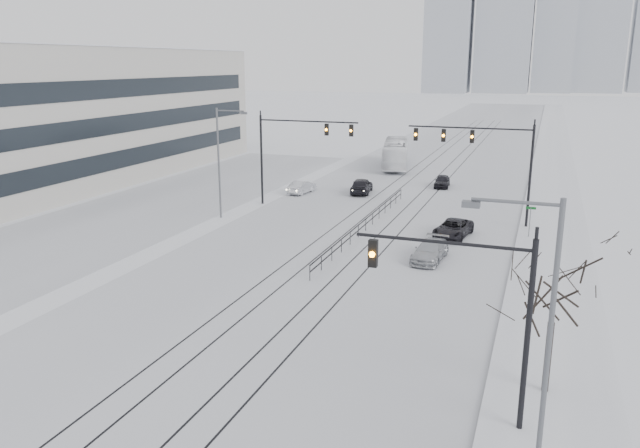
{
  "coord_description": "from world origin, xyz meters",
  "views": [
    {
      "loc": [
        12.44,
        -14.47,
        12.5
      ],
      "look_at": [
        0.2,
        19.2,
        3.2
      ],
      "focal_mm": 35.0,
      "sensor_mm": 36.0,
      "label": 1
    }
  ],
  "objects_px": {
    "traffic_mast_near": "(480,304)",
    "sedan_sb_inner": "(362,186)",
    "bare_tree": "(555,285)",
    "sedan_sb_outer": "(302,187)",
    "sedan_nb_far": "(442,181)",
    "sedan_nb_right": "(430,251)",
    "box_truck": "(396,154)",
    "sedan_nb_front": "(453,229)"
  },
  "relations": [
    {
      "from": "sedan_sb_inner",
      "to": "sedan_nb_far",
      "type": "distance_m",
      "value": 9.09
    },
    {
      "from": "bare_tree",
      "to": "sedan_sb_inner",
      "type": "bearing_deg",
      "value": 116.88
    },
    {
      "from": "traffic_mast_near",
      "to": "sedan_nb_far",
      "type": "height_order",
      "value": "traffic_mast_near"
    },
    {
      "from": "sedan_nb_right",
      "to": "sedan_nb_far",
      "type": "height_order",
      "value": "sedan_nb_right"
    },
    {
      "from": "sedan_nb_right",
      "to": "sedan_nb_front",
      "type": "bearing_deg",
      "value": 88.57
    },
    {
      "from": "traffic_mast_near",
      "to": "sedan_nb_front",
      "type": "distance_m",
      "value": 25.18
    },
    {
      "from": "bare_tree",
      "to": "sedan_nb_front",
      "type": "relative_size",
      "value": 1.32
    },
    {
      "from": "bare_tree",
      "to": "sedan_nb_far",
      "type": "relative_size",
      "value": 1.67
    },
    {
      "from": "traffic_mast_near",
      "to": "sedan_sb_outer",
      "type": "bearing_deg",
      "value": 120.1
    },
    {
      "from": "bare_tree",
      "to": "sedan_sb_outer",
      "type": "relative_size",
      "value": 1.61
    },
    {
      "from": "bare_tree",
      "to": "box_truck",
      "type": "xyz_separation_m",
      "value": [
        -17.98,
        50.95,
        -2.82
      ]
    },
    {
      "from": "traffic_mast_near",
      "to": "sedan_nb_front",
      "type": "relative_size",
      "value": 1.52
    },
    {
      "from": "box_truck",
      "to": "sedan_nb_far",
      "type": "bearing_deg",
      "value": 113.16
    },
    {
      "from": "bare_tree",
      "to": "box_truck",
      "type": "height_order",
      "value": "bare_tree"
    },
    {
      "from": "traffic_mast_near",
      "to": "bare_tree",
      "type": "height_order",
      "value": "traffic_mast_near"
    },
    {
      "from": "sedan_sb_outer",
      "to": "sedan_nb_far",
      "type": "bearing_deg",
      "value": -140.5
    },
    {
      "from": "bare_tree",
      "to": "sedan_nb_front",
      "type": "xyz_separation_m",
      "value": [
        -6.68,
        21.5,
        -3.85
      ]
    },
    {
      "from": "traffic_mast_near",
      "to": "sedan_nb_front",
      "type": "bearing_deg",
      "value": 99.88
    },
    {
      "from": "sedan_nb_right",
      "to": "sedan_nb_far",
      "type": "distance_m",
      "value": 25.22
    },
    {
      "from": "sedan_sb_inner",
      "to": "sedan_nb_front",
      "type": "distance_m",
      "value": 16.89
    },
    {
      "from": "sedan_sb_outer",
      "to": "sedan_nb_right",
      "type": "distance_m",
      "value": 23.25
    },
    {
      "from": "traffic_mast_near",
      "to": "box_truck",
      "type": "relative_size",
      "value": 0.58
    },
    {
      "from": "sedan_sb_outer",
      "to": "sedan_nb_front",
      "type": "bearing_deg",
      "value": 153.21
    },
    {
      "from": "sedan_nb_far",
      "to": "sedan_nb_front",
      "type": "bearing_deg",
      "value": -82.96
    },
    {
      "from": "sedan_nb_front",
      "to": "sedan_nb_far",
      "type": "bearing_deg",
      "value": 109.72
    },
    {
      "from": "bare_tree",
      "to": "sedan_sb_outer",
      "type": "xyz_separation_m",
      "value": [
        -22.98,
        32.47,
        -3.87
      ]
    },
    {
      "from": "sedan_sb_outer",
      "to": "box_truck",
      "type": "distance_m",
      "value": 19.17
    },
    {
      "from": "bare_tree",
      "to": "box_truck",
      "type": "relative_size",
      "value": 0.51
    },
    {
      "from": "sedan_nb_far",
      "to": "box_truck",
      "type": "relative_size",
      "value": 0.3
    },
    {
      "from": "sedan_nb_right",
      "to": "box_truck",
      "type": "relative_size",
      "value": 0.37
    },
    {
      "from": "traffic_mast_near",
      "to": "bare_tree",
      "type": "distance_m",
      "value": 3.85
    },
    {
      "from": "sedan_nb_far",
      "to": "bare_tree",
      "type": "bearing_deg",
      "value": -79.9
    },
    {
      "from": "traffic_mast_near",
      "to": "sedan_nb_right",
      "type": "distance_m",
      "value": 19.38
    },
    {
      "from": "traffic_mast_near",
      "to": "sedan_nb_right",
      "type": "bearing_deg",
      "value": 104.81
    },
    {
      "from": "sedan_sb_inner",
      "to": "sedan_nb_far",
      "type": "xyz_separation_m",
      "value": [
        6.94,
        5.87,
        -0.14
      ]
    },
    {
      "from": "sedan_sb_inner",
      "to": "sedan_nb_front",
      "type": "bearing_deg",
      "value": 122.43
    },
    {
      "from": "bare_tree",
      "to": "sedan_nb_right",
      "type": "bearing_deg",
      "value": 115.33
    },
    {
      "from": "sedan_nb_right",
      "to": "sedan_nb_far",
      "type": "bearing_deg",
      "value": 101.46
    },
    {
      "from": "traffic_mast_near",
      "to": "sedan_sb_inner",
      "type": "xyz_separation_m",
      "value": [
        -15.06,
        37.48,
        -3.8
      ]
    },
    {
      "from": "sedan_sb_outer",
      "to": "sedan_nb_right",
      "type": "height_order",
      "value": "sedan_nb_right"
    },
    {
      "from": "sedan_nb_front",
      "to": "box_truck",
      "type": "height_order",
      "value": "box_truck"
    },
    {
      "from": "sedan_sb_outer",
      "to": "box_truck",
      "type": "relative_size",
      "value": 0.32
    }
  ]
}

